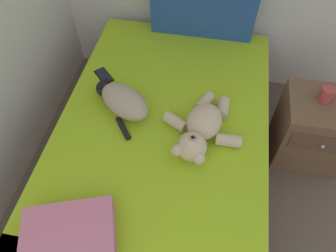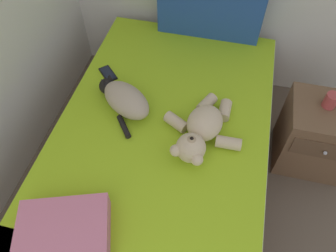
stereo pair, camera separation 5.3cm
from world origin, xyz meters
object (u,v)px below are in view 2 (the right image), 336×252
teddy_bear (201,130)px  cell_phone (108,74)px  bed (161,157)px  throw_pillow (64,230)px  cat (124,99)px  nightstand (317,136)px  mug (331,101)px  patterned_cushion (211,1)px

teddy_bear → cell_phone: 0.77m
bed → throw_pillow: throw_pillow is taller
bed → throw_pillow: (-0.28, -0.67, 0.33)m
cat → nightstand: bearing=12.6°
bed → mug: 1.09m
teddy_bear → throw_pillow: 0.84m
nightstand → mug: bearing=126.1°
patterned_cushion → mug: 1.01m
cat → throw_pillow: (-0.02, -0.81, -0.02)m
patterned_cushion → cell_phone: (-0.57, -0.58, -0.26)m
cat → throw_pillow: size_ratio=1.01×
cat → nightstand: cat is taller
bed → patterned_cushion: patterned_cushion is taller
teddy_bear → cat: bearing=165.3°
nightstand → cat: bearing=-167.4°
bed → teddy_bear: size_ratio=3.88×
patterned_cushion → cat: bearing=-114.1°
teddy_bear → throw_pillow: size_ratio=1.34×
teddy_bear → cell_phone: (-0.68, 0.37, -0.07)m
patterned_cushion → bed: bearing=-96.7°
bed → cat: cat is taller
bed → mug: mug is taller
cell_phone → nightstand: bearing=1.3°
bed → cat: bearing=152.0°
cell_phone → throw_pillow: (0.18, -1.05, 0.05)m
throw_pillow → mug: bearing=42.3°
bed → cat: 0.45m
cat → teddy_bear: size_ratio=0.76×
bed → nightstand: bed is taller
cat → cell_phone: size_ratio=2.60×
bed → patterned_cushion: bearing=83.3°
cat → throw_pillow: 0.81m
patterned_cushion → cat: size_ratio=1.79×
cat → teddy_bear: bearing=-14.7°
teddy_bear → mug: (0.72, 0.43, -0.04)m
mug → throw_pillow: bearing=-137.7°
nightstand → cell_phone: bearing=-178.7°
patterned_cushion → throw_pillow: (-0.39, -1.63, -0.21)m
mug → nightstand: bearing=-53.9°
teddy_bear → cell_phone: teddy_bear is taller
patterned_cushion → cat: (-0.37, -0.82, -0.19)m
cat → cell_phone: 0.32m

